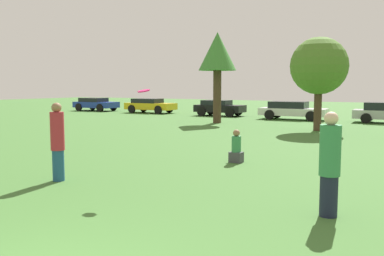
{
  "coord_description": "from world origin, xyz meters",
  "views": [
    {
      "loc": [
        3.88,
        -2.57,
        2.36
      ],
      "look_at": [
        -1.06,
        5.55,
        1.39
      ],
      "focal_mm": 39.11,
      "sensor_mm": 36.0,
      "label": 1
    }
  ],
  "objects_px": {
    "person_thrower": "(58,141)",
    "tree_0": "(217,54)",
    "bystander_sitting": "(236,149)",
    "parked_car_black": "(219,107)",
    "parked_car_blue": "(95,104)",
    "parked_car_white": "(292,110)",
    "person_catcher": "(330,164)",
    "parked_car_yellow": "(150,105)",
    "tree_1": "(319,66)",
    "frisbee": "(144,91)"
  },
  "relations": [
    {
      "from": "person_thrower",
      "to": "tree_0",
      "type": "relative_size",
      "value": 0.34
    },
    {
      "from": "bystander_sitting",
      "to": "parked_car_black",
      "type": "relative_size",
      "value": 0.26
    },
    {
      "from": "person_thrower",
      "to": "parked_car_blue",
      "type": "xyz_separation_m",
      "value": [
        -20.05,
        21.87,
        -0.33
      ]
    },
    {
      "from": "parked_car_blue",
      "to": "parked_car_white",
      "type": "relative_size",
      "value": 0.91
    },
    {
      "from": "person_catcher",
      "to": "bystander_sitting",
      "type": "distance_m",
      "value": 5.49
    },
    {
      "from": "parked_car_yellow",
      "to": "bystander_sitting",
      "type": "bearing_deg",
      "value": -49.54
    },
    {
      "from": "person_catcher",
      "to": "tree_1",
      "type": "relative_size",
      "value": 0.39
    },
    {
      "from": "person_catcher",
      "to": "parked_car_white",
      "type": "bearing_deg",
      "value": -75.55
    },
    {
      "from": "bystander_sitting",
      "to": "parked_car_yellow",
      "type": "height_order",
      "value": "parked_car_yellow"
    },
    {
      "from": "parked_car_blue",
      "to": "parked_car_white",
      "type": "height_order",
      "value": "parked_car_white"
    },
    {
      "from": "tree_1",
      "to": "parked_car_white",
      "type": "height_order",
      "value": "tree_1"
    },
    {
      "from": "person_thrower",
      "to": "parked_car_blue",
      "type": "bearing_deg",
      "value": 127.33
    },
    {
      "from": "parked_car_black",
      "to": "parked_car_white",
      "type": "bearing_deg",
      "value": -8.19
    },
    {
      "from": "person_catcher",
      "to": "tree_1",
      "type": "distance_m",
      "value": 15.19
    },
    {
      "from": "frisbee",
      "to": "bystander_sitting",
      "type": "relative_size",
      "value": 0.27
    },
    {
      "from": "tree_0",
      "to": "parked_car_yellow",
      "type": "xyz_separation_m",
      "value": [
        -9.58,
        5.64,
        -3.64
      ]
    },
    {
      "from": "person_catcher",
      "to": "parked_car_black",
      "type": "height_order",
      "value": "person_catcher"
    },
    {
      "from": "frisbee",
      "to": "tree_0",
      "type": "xyz_separation_m",
      "value": [
        -6.59,
        15.97,
        2.08
      ]
    },
    {
      "from": "tree_1",
      "to": "parked_car_blue",
      "type": "bearing_deg",
      "value": 163.12
    },
    {
      "from": "person_catcher",
      "to": "frisbee",
      "type": "distance_m",
      "value": 4.26
    },
    {
      "from": "parked_car_yellow",
      "to": "parked_car_white",
      "type": "bearing_deg",
      "value": -5.49
    },
    {
      "from": "person_catcher",
      "to": "parked_car_white",
      "type": "distance_m",
      "value": 22.17
    },
    {
      "from": "parked_car_blue",
      "to": "person_thrower",
      "type": "bearing_deg",
      "value": -50.41
    },
    {
      "from": "person_thrower",
      "to": "bystander_sitting",
      "type": "relative_size",
      "value": 1.91
    },
    {
      "from": "tree_0",
      "to": "parked_car_yellow",
      "type": "relative_size",
      "value": 1.27
    },
    {
      "from": "bystander_sitting",
      "to": "tree_1",
      "type": "distance_m",
      "value": 10.87
    },
    {
      "from": "parked_car_blue",
      "to": "parked_car_white",
      "type": "xyz_separation_m",
      "value": [
        19.03,
        -0.41,
        0.0
      ]
    },
    {
      "from": "parked_car_white",
      "to": "person_thrower",
      "type": "bearing_deg",
      "value": -90.2
    },
    {
      "from": "parked_car_yellow",
      "to": "parked_car_black",
      "type": "xyz_separation_m",
      "value": [
        6.78,
        -0.02,
        -0.01
      ]
    },
    {
      "from": "person_thrower",
      "to": "frisbee",
      "type": "height_order",
      "value": "frisbee"
    },
    {
      "from": "bystander_sitting",
      "to": "parked_car_yellow",
      "type": "distance_m",
      "value": 24.02
    },
    {
      "from": "parked_car_blue",
      "to": "parked_car_black",
      "type": "relative_size",
      "value": 1.08
    },
    {
      "from": "parked_car_black",
      "to": "parked_car_white",
      "type": "distance_m",
      "value": 6.02
    },
    {
      "from": "person_thrower",
      "to": "tree_1",
      "type": "distance_m",
      "value": 15.42
    },
    {
      "from": "frisbee",
      "to": "parked_car_blue",
      "type": "height_order",
      "value": "frisbee"
    },
    {
      "from": "tree_0",
      "to": "parked_car_white",
      "type": "distance_m",
      "value": 7.02
    },
    {
      "from": "frisbee",
      "to": "parked_car_yellow",
      "type": "bearing_deg",
      "value": 126.79
    },
    {
      "from": "person_thrower",
      "to": "person_catcher",
      "type": "bearing_deg",
      "value": -0.0
    },
    {
      "from": "person_catcher",
      "to": "tree_0",
      "type": "bearing_deg",
      "value": -61.23
    },
    {
      "from": "person_thrower",
      "to": "parked_car_blue",
      "type": "relative_size",
      "value": 0.46
    },
    {
      "from": "parked_car_black",
      "to": "person_catcher",
      "type": "bearing_deg",
      "value": -60.83
    },
    {
      "from": "frisbee",
      "to": "parked_car_white",
      "type": "bearing_deg",
      "value": 99.15
    },
    {
      "from": "person_thrower",
      "to": "bystander_sitting",
      "type": "height_order",
      "value": "person_thrower"
    },
    {
      "from": "person_thrower",
      "to": "parked_car_blue",
      "type": "height_order",
      "value": "person_thrower"
    },
    {
      "from": "person_thrower",
      "to": "person_catcher",
      "type": "relative_size",
      "value": 1.02
    },
    {
      "from": "bystander_sitting",
      "to": "parked_car_black",
      "type": "bearing_deg",
      "value": 119.13
    },
    {
      "from": "person_catcher",
      "to": "tree_1",
      "type": "height_order",
      "value": "tree_1"
    },
    {
      "from": "parked_car_white",
      "to": "tree_1",
      "type": "bearing_deg",
      "value": -64.61
    },
    {
      "from": "frisbee",
      "to": "parked_car_blue",
      "type": "distance_m",
      "value": 31.07
    },
    {
      "from": "frisbee",
      "to": "bystander_sitting",
      "type": "distance_m",
      "value": 4.55
    }
  ]
}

